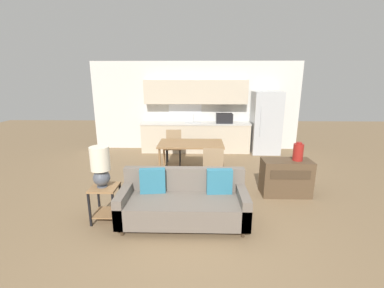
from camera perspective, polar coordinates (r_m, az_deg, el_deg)
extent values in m
plane|color=#7F6647|center=(4.06, 0.14, -18.65)|extent=(20.00, 20.00, 0.00)
cube|color=silver|center=(8.07, 0.85, 8.38)|extent=(6.40, 0.06, 2.70)
cube|color=white|center=(8.02, -1.57, 10.58)|extent=(1.02, 0.01, 1.12)
cube|color=beige|center=(7.89, 0.80, 1.46)|extent=(3.25, 0.62, 0.86)
cube|color=silver|center=(7.80, 0.81, 4.68)|extent=(3.28, 0.65, 0.04)
cube|color=#B2B5B7|center=(7.75, 0.28, 4.78)|extent=(0.48, 0.36, 0.01)
cylinder|color=#B7BABC|center=(7.90, 0.31, 5.83)|extent=(0.02, 0.02, 0.24)
cube|color=beige|center=(7.84, 0.85, 11.50)|extent=(3.08, 0.34, 0.70)
cube|color=black|center=(7.77, 7.18, 5.71)|extent=(0.48, 0.36, 0.28)
cube|color=#B7BABC|center=(7.98, 16.04, 4.59)|extent=(0.81, 0.74, 1.83)
cylinder|color=silver|center=(7.53, 15.02, 4.80)|extent=(0.02, 0.02, 0.82)
cube|color=olive|center=(5.92, -0.24, 0.07)|extent=(1.48, 0.84, 0.04)
cylinder|color=olive|center=(5.74, -7.16, -4.47)|extent=(0.05, 0.05, 0.72)
cylinder|color=olive|center=(5.70, 6.53, -4.58)|extent=(0.05, 0.05, 0.72)
cylinder|color=olive|center=(6.42, -6.23, -2.37)|extent=(0.05, 0.05, 0.72)
cylinder|color=olive|center=(6.39, 5.97, -2.45)|extent=(0.05, 0.05, 0.72)
cylinder|color=#3D2D1E|center=(4.07, -15.26, -18.33)|extent=(0.05, 0.05, 0.10)
cylinder|color=#3D2D1E|center=(3.97, 11.23, -18.95)|extent=(0.05, 0.05, 0.10)
cylinder|color=#3D2D1E|center=(4.59, -12.98, -14.08)|extent=(0.05, 0.05, 0.10)
cylinder|color=#3D2D1E|center=(4.51, 9.84, -14.48)|extent=(0.05, 0.05, 0.10)
cube|color=#6B6056|center=(4.08, -1.95, -14.08)|extent=(1.95, 0.80, 0.33)
cube|color=#6B6056|center=(4.29, -1.72, -9.74)|extent=(1.95, 0.14, 0.71)
cube|color=#6B6056|center=(4.20, -14.69, -12.67)|extent=(0.14, 0.80, 0.47)
cube|color=#6B6056|center=(4.10, 11.10, -13.12)|extent=(0.14, 0.80, 0.47)
cube|color=teal|center=(4.16, -8.74, -8.09)|extent=(0.41, 0.17, 0.40)
cube|color=teal|center=(4.11, 6.11, -8.27)|extent=(0.41, 0.14, 0.40)
cube|color=olive|center=(4.28, -18.92, -9.11)|extent=(0.41, 0.41, 0.03)
cube|color=olive|center=(4.46, -18.44, -14.25)|extent=(0.37, 0.37, 0.02)
cube|color=black|center=(4.31, -21.79, -13.44)|extent=(0.03, 0.03, 0.55)
cube|color=black|center=(4.19, -17.02, -13.88)|extent=(0.03, 0.03, 0.55)
cube|color=black|center=(4.61, -20.02, -11.37)|extent=(0.03, 0.03, 0.55)
cube|color=black|center=(4.50, -15.56, -11.70)|extent=(0.03, 0.03, 0.55)
cylinder|color=#4C515B|center=(4.28, -19.27, -8.79)|extent=(0.16, 0.16, 0.02)
sphere|color=#4C515B|center=(4.22, -19.43, -7.06)|extent=(0.26, 0.26, 0.26)
cylinder|color=beige|center=(4.12, -19.79, -3.04)|extent=(0.29, 0.29, 0.37)
cube|color=brown|center=(5.32, 20.10, -6.99)|extent=(0.92, 0.45, 0.70)
cube|color=#413020|center=(5.07, 21.05, -6.45)|extent=(0.74, 0.01, 0.17)
cylinder|color=maroon|center=(5.22, 22.52, -1.70)|extent=(0.19, 0.19, 0.32)
cylinder|color=maroon|center=(5.18, 22.71, 0.18)|extent=(0.10, 0.10, 0.04)
cube|color=#997A56|center=(6.69, -4.14, -0.75)|extent=(0.44, 0.44, 0.04)
cube|color=#997A56|center=(6.82, -4.09, 1.50)|extent=(0.40, 0.05, 0.41)
cylinder|color=black|center=(6.60, -5.65, -3.15)|extent=(0.03, 0.03, 0.44)
cylinder|color=black|center=(6.58, -2.70, -3.15)|extent=(0.03, 0.03, 0.44)
cylinder|color=black|center=(6.93, -5.43, -2.29)|extent=(0.03, 0.03, 0.44)
cylinder|color=black|center=(6.91, -2.62, -2.29)|extent=(0.03, 0.03, 0.44)
cube|color=#997A56|center=(5.31, 4.68, -4.88)|extent=(0.44, 0.44, 0.04)
cube|color=#997A56|center=(5.05, 4.74, -3.23)|extent=(0.40, 0.05, 0.41)
cylinder|color=black|center=(5.56, 6.39, -6.66)|extent=(0.03, 0.03, 0.44)
cylinder|color=black|center=(5.55, 2.86, -6.59)|extent=(0.03, 0.03, 0.44)
cylinder|color=black|center=(5.24, 6.51, -8.00)|extent=(0.03, 0.03, 0.44)
cylinder|color=black|center=(5.24, 2.75, -7.94)|extent=(0.03, 0.03, 0.44)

